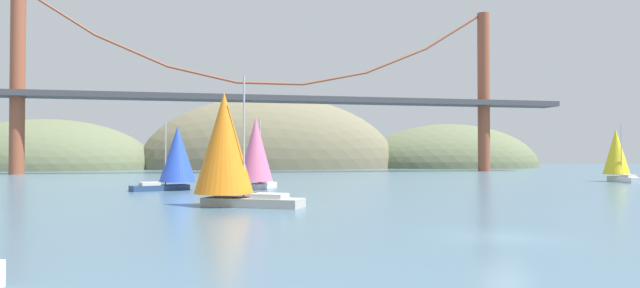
{
  "coord_description": "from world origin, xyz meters",
  "views": [
    {
      "loc": [
        -13.65,
        -23.53,
        3.89
      ],
      "look_at": [
        0.0,
        42.23,
        5.2
      ],
      "focal_mm": 30.83,
      "sensor_mm": 36.0,
      "label": 1
    }
  ],
  "objects_px": {
    "sailboat_yellow_sail": "(617,154)",
    "sailboat_orange_sail": "(226,147)",
    "sailboat_pink_spinnaker": "(256,151)",
    "sailboat_blue_spinnaker": "(176,156)"
  },
  "relations": [
    {
      "from": "sailboat_yellow_sail",
      "to": "sailboat_orange_sail",
      "type": "relative_size",
      "value": 0.83
    },
    {
      "from": "sailboat_yellow_sail",
      "to": "sailboat_orange_sail",
      "type": "height_order",
      "value": "sailboat_orange_sail"
    },
    {
      "from": "sailboat_yellow_sail",
      "to": "sailboat_orange_sail",
      "type": "xyz_separation_m",
      "value": [
        -56.39,
        -26.19,
        0.5
      ]
    },
    {
      "from": "sailboat_yellow_sail",
      "to": "sailboat_pink_spinnaker",
      "type": "relative_size",
      "value": 1.01
    },
    {
      "from": "sailboat_pink_spinnaker",
      "to": "sailboat_yellow_sail",
      "type": "bearing_deg",
      "value": 7.26
    },
    {
      "from": "sailboat_yellow_sail",
      "to": "sailboat_blue_spinnaker",
      "type": "bearing_deg",
      "value": -174.3
    },
    {
      "from": "sailboat_yellow_sail",
      "to": "sailboat_blue_spinnaker",
      "type": "xyz_separation_m",
      "value": [
        -61.14,
        -6.1,
        -0.27
      ]
    },
    {
      "from": "sailboat_pink_spinnaker",
      "to": "sailboat_orange_sail",
      "type": "distance_m",
      "value": 19.92
    },
    {
      "from": "sailboat_blue_spinnaker",
      "to": "sailboat_pink_spinnaker",
      "type": "relative_size",
      "value": 0.93
    },
    {
      "from": "sailboat_blue_spinnaker",
      "to": "sailboat_pink_spinnaker",
      "type": "height_order",
      "value": "sailboat_pink_spinnaker"
    }
  ]
}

